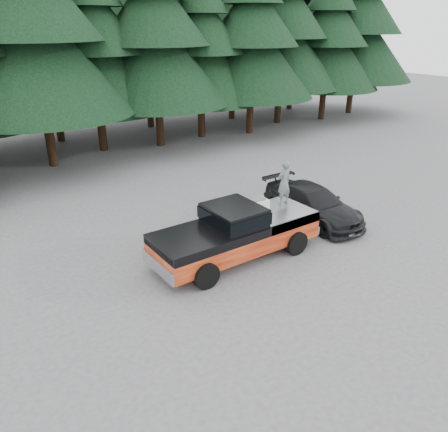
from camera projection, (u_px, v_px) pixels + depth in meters
ground at (210, 268)px, 14.31m from camera, size 120.00×120.00×0.00m
pickup_truck at (236, 240)px, 14.72m from camera, size 6.00×2.04×1.33m
truck_cab at (234, 215)px, 14.27m from camera, size 1.66×1.90×0.59m
air_compressor at (256, 206)px, 15.05m from camera, size 0.75×0.65×0.48m
man_on_bed at (284, 183)px, 15.57m from camera, size 0.62×0.43×1.63m
parked_car at (313, 204)px, 17.60m from camera, size 2.08×4.79×1.37m
treeline at (45, 16)px, 24.27m from camera, size 60.15×16.05×17.50m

